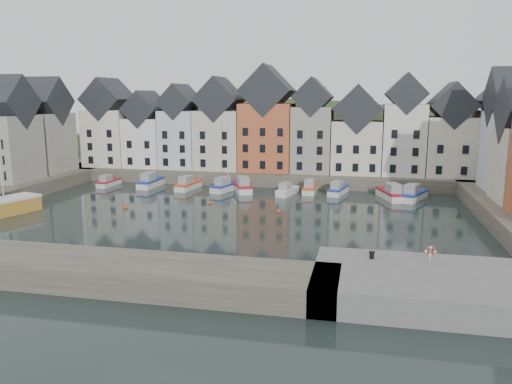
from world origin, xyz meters
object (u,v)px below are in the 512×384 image
(boat_d, at_px, (225,186))
(mooring_bollard, at_px, (372,255))
(life_ring_post, at_px, (430,252))
(boat_a, at_px, (108,182))

(boat_d, bearing_deg, mooring_bollard, -42.43)
(life_ring_post, bearing_deg, boat_d, 126.63)
(boat_a, distance_m, mooring_bollard, 54.77)
(mooring_bollard, relative_size, life_ring_post, 0.43)
(mooring_bollard, bearing_deg, boat_d, 121.85)
(boat_a, relative_size, boat_d, 0.45)
(boat_d, distance_m, mooring_bollard, 41.45)
(mooring_bollard, bearing_deg, life_ring_post, -0.26)
(boat_a, relative_size, mooring_bollard, 9.90)
(boat_d, height_order, life_ring_post, boat_d)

